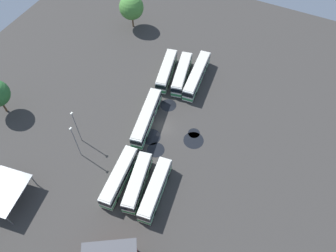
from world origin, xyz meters
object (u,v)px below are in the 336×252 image
(maintenance_shelter, at_px, (3,191))
(tree_south_edge, at_px, (131,7))
(bus_row0_slot2, at_px, (197,75))
(bus_row2_slot2, at_px, (155,190))
(lamp_post_near_entrance, at_px, (76,141))
(bus_row2_slot0, at_px, (119,177))
(lamp_post_mid_lot, at_px, (76,126))
(bus_row0_slot0, at_px, (167,71))
(bus_row0_slot1, at_px, (182,74))
(bus_row1_slot0, at_px, (147,117))
(bus_row2_slot1, at_px, (138,182))

(maintenance_shelter, relative_size, tree_south_edge, 1.04)
(bus_row0_slot2, xyz_separation_m, bus_row2_slot2, (30.67, 4.61, -0.00))
(lamp_post_near_entrance, distance_m, tree_south_edge, 42.87)
(bus_row2_slot0, distance_m, lamp_post_mid_lot, 13.60)
(bus_row0_slot0, height_order, bus_row0_slot2, same)
(bus_row0_slot2, bearing_deg, bus_row2_slot0, -5.07)
(bus_row0_slot1, height_order, bus_row2_slot2, same)
(bus_row1_slot0, bearing_deg, bus_row2_slot0, 7.79)
(bus_row1_slot0, height_order, lamp_post_mid_lot, lamp_post_mid_lot)
(bus_row2_slot1, distance_m, tree_south_edge, 49.57)
(bus_row0_slot0, height_order, bus_row2_slot2, same)
(bus_row2_slot2, bearing_deg, bus_row2_slot1, -88.36)
(lamp_post_near_entrance, bearing_deg, bus_row0_slot0, 167.93)
(lamp_post_near_entrance, bearing_deg, bus_row0_slot2, 156.08)
(bus_row2_slot0, xyz_separation_m, lamp_post_mid_lot, (-4.70, -12.35, 3.22))
(bus_row1_slot0, bearing_deg, bus_row0_slot1, 174.81)
(bus_row2_slot1, bearing_deg, lamp_post_near_entrance, -94.53)
(lamp_post_near_entrance, bearing_deg, bus_row0_slot1, 161.15)
(bus_row0_slot1, height_order, lamp_post_mid_lot, lamp_post_mid_lot)
(bus_row2_slot0, xyz_separation_m, lamp_post_near_entrance, (-1.68, -10.38, 3.25))
(bus_row0_slot1, bearing_deg, bus_row0_slot0, -80.96)
(bus_row0_slot1, bearing_deg, bus_row2_slot1, 8.30)
(bus_row0_slot0, relative_size, tree_south_edge, 1.33)
(tree_south_edge, bearing_deg, bus_row0_slot0, 51.68)
(bus_row0_slot1, relative_size, lamp_post_mid_lot, 1.34)
(maintenance_shelter, distance_m, lamp_post_mid_lot, 17.58)
(bus_row2_slot0, relative_size, maintenance_shelter, 1.29)
(bus_row1_slot0, relative_size, bus_row2_slot0, 1.17)
(bus_row2_slot2, relative_size, maintenance_shelter, 1.29)
(bus_row0_slot1, distance_m, bus_row2_slot1, 29.91)
(lamp_post_near_entrance, bearing_deg, lamp_post_mid_lot, -146.88)
(bus_row0_slot0, height_order, bus_row1_slot0, same)
(lamp_post_mid_lot, distance_m, tree_south_edge, 39.45)
(bus_row0_slot2, relative_size, bus_row2_slot1, 1.23)
(lamp_post_near_entrance, height_order, tree_south_edge, lamp_post_near_entrance)
(bus_row2_slot2, distance_m, tree_south_edge, 51.47)
(bus_row2_slot1, relative_size, tree_south_edge, 1.27)
(lamp_post_near_entrance, bearing_deg, maintenance_shelter, -24.71)
(bus_row2_slot0, bearing_deg, bus_row0_slot0, -171.50)
(bus_row2_slot1, relative_size, lamp_post_mid_lot, 1.26)
(bus_row2_slot1, bearing_deg, bus_row0_slot0, -164.43)
(bus_row0_slot0, bearing_deg, bus_row2_slot2, 22.23)
(bus_row0_slot2, xyz_separation_m, bus_row1_slot0, (16.42, -4.82, 0.00))
(bus_row0_slot2, height_order, maintenance_shelter, maintenance_shelter)
(bus_row0_slot1, bearing_deg, maintenance_shelter, -20.83)
(bus_row1_slot0, bearing_deg, lamp_post_mid_lot, -45.27)
(maintenance_shelter, bearing_deg, lamp_post_near_entrance, 155.29)
(bus_row2_slot1, relative_size, maintenance_shelter, 1.22)
(bus_row0_slot2, xyz_separation_m, bus_row2_slot0, (31.34, -2.78, -0.00))
(lamp_post_mid_lot, bearing_deg, bus_row0_slot0, 162.30)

